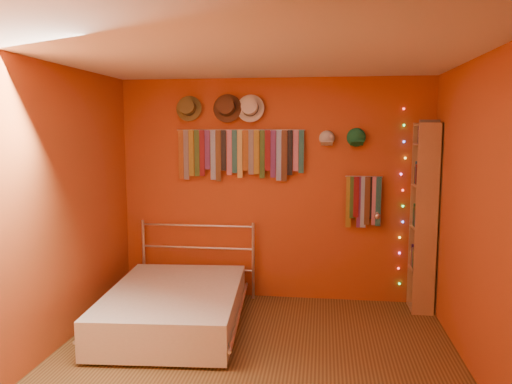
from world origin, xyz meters
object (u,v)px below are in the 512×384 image
at_px(tie_rack, 239,152).
at_px(bed, 174,306).
at_px(bookshelf, 428,217).
at_px(reading_lamp, 377,216).

distance_m(tie_rack, bed, 1.83).
bearing_deg(bookshelf, bed, -162.27).
bearing_deg(reading_lamp, tie_rack, 174.21).
bearing_deg(tie_rack, bookshelf, -4.35).
bearing_deg(reading_lamp, bookshelf, -0.16).
relative_size(tie_rack, bookshelf, 0.72).
relative_size(tie_rack, bed, 0.77).
distance_m(reading_lamp, bookshelf, 0.52).
height_order(tie_rack, bookshelf, bookshelf).
distance_m(tie_rack, bookshelf, 2.15).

